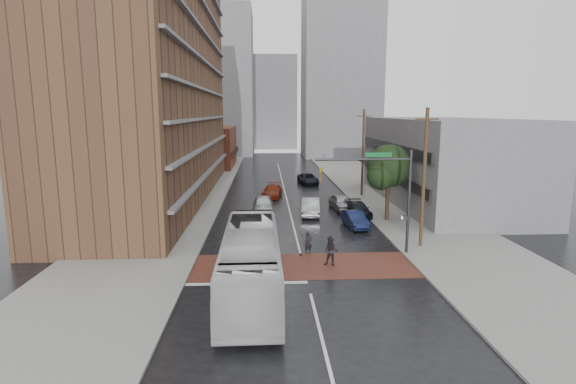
{
  "coord_description": "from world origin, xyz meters",
  "views": [
    {
      "loc": [
        -2.39,
        -26.77,
        9.71
      ],
      "look_at": [
        -0.62,
        7.8,
        3.5
      ],
      "focal_mm": 28.0,
      "sensor_mm": 36.0,
      "label": 1
    }
  ],
  "objects": [
    {
      "name": "car_parked_mid",
      "position": [
        6.3,
        13.98,
        0.66
      ],
      "size": [
        2.06,
        4.66,
        1.33
      ],
      "primitive_type": "imported",
      "rotation": [
        0.0,
        0.0,
        0.04
      ],
      "color": "black",
      "rests_on": "ground"
    },
    {
      "name": "distant_tower_west",
      "position": [
        -14.0,
        78.0,
        16.0
      ],
      "size": [
        18.0,
        16.0,
        32.0
      ],
      "primitive_type": "cube",
      "color": "gray",
      "rests_on": "ground"
    },
    {
      "name": "crosswalk",
      "position": [
        0.0,
        0.5,
        0.01
      ],
      "size": [
        14.0,
        5.0,
        0.02
      ],
      "primitive_type": "cube",
      "color": "brown",
      "rests_on": "ground"
    },
    {
      "name": "pedestrian_a",
      "position": [
        0.55,
        3.0,
        0.77
      ],
      "size": [
        0.65,
        0.52,
        1.54
      ],
      "primitive_type": "imported",
      "rotation": [
        0.0,
        0.0,
        0.31
      ],
      "color": "black",
      "rests_on": "ground"
    },
    {
      "name": "sidewalk_west",
      "position": [
        -11.5,
        25.0,
        0.07
      ],
      "size": [
        9.0,
        90.0,
        0.15
      ],
      "primitive_type": "cube",
      "color": "gray",
      "rests_on": "ground"
    },
    {
      "name": "suv_travel",
      "position": [
        3.43,
        33.37,
        0.71
      ],
      "size": [
        2.8,
        5.29,
        1.42
      ],
      "primitive_type": "imported",
      "rotation": [
        0.0,
        0.0,
        0.09
      ],
      "color": "black",
      "rests_on": "ground"
    },
    {
      "name": "apartment_block",
      "position": [
        -14.0,
        24.0,
        14.0
      ],
      "size": [
        10.0,
        44.0,
        28.0
      ],
      "primitive_type": "cube",
      "color": "brown",
      "rests_on": "ground"
    },
    {
      "name": "storefront_west",
      "position": [
        -12.0,
        54.0,
        3.5
      ],
      "size": [
        8.0,
        16.0,
        7.0
      ],
      "primitive_type": "cube",
      "color": "brown",
      "rests_on": "ground"
    },
    {
      "name": "sidewalk_east",
      "position": [
        11.5,
        25.0,
        0.07
      ],
      "size": [
        9.0,
        90.0,
        0.15
      ],
      "primitive_type": "cube",
      "color": "gray",
      "rests_on": "ground"
    },
    {
      "name": "car_travel_a",
      "position": [
        -2.65,
        16.07,
        0.82
      ],
      "size": [
        1.98,
        4.85,
        1.65
      ],
      "primitive_type": "imported",
      "rotation": [
        0.0,
        0.0,
        -0.01
      ],
      "color": "#B9BDC1",
      "rests_on": "ground"
    },
    {
      "name": "street_tree",
      "position": [
        8.52,
        12.03,
        4.73
      ],
      "size": [
        4.2,
        4.1,
        6.9
      ],
      "color": "#332319",
      "rests_on": "ground"
    },
    {
      "name": "car_travel_c",
      "position": [
        -1.6,
        24.0,
        0.71
      ],
      "size": [
        2.73,
        5.16,
        1.42
      ],
      "primitive_type": "imported",
      "rotation": [
        0.0,
        0.0,
        -0.16
      ],
      "color": "maroon",
      "rests_on": "ground"
    },
    {
      "name": "ground",
      "position": [
        0.0,
        0.0,
        0.0
      ],
      "size": [
        160.0,
        160.0,
        0.0
      ],
      "primitive_type": "plane",
      "color": "black",
      "rests_on": "ground"
    },
    {
      "name": "building_east",
      "position": [
        16.5,
        20.0,
        4.5
      ],
      "size": [
        11.0,
        26.0,
        9.0
      ],
      "primitive_type": "cube",
      "color": "gray",
      "rests_on": "ground"
    },
    {
      "name": "utility_pole_far",
      "position": [
        8.8,
        24.0,
        5.14
      ],
      "size": [
        1.6,
        0.26,
        10.0
      ],
      "color": "#473321",
      "rests_on": "ground"
    },
    {
      "name": "distant_tower_east",
      "position": [
        14.0,
        72.0,
        18.0
      ],
      "size": [
        16.0,
        14.0,
        36.0
      ],
      "primitive_type": "cube",
      "color": "gray",
      "rests_on": "ground"
    },
    {
      "name": "utility_pole_near",
      "position": [
        8.8,
        4.0,
        5.14
      ],
      "size": [
        1.6,
        0.26,
        10.0
      ],
      "color": "#473321",
      "rests_on": "ground"
    },
    {
      "name": "car_parked_near",
      "position": [
        5.2,
        10.0,
        0.68
      ],
      "size": [
        1.88,
        4.27,
        1.36
      ],
      "primitive_type": "imported",
      "rotation": [
        0.0,
        0.0,
        0.11
      ],
      "color": "#121B3F",
      "rests_on": "ground"
    },
    {
      "name": "car_travel_b",
      "position": [
        1.88,
        14.75,
        0.79
      ],
      "size": [
        2.09,
        4.93,
        1.58
      ],
      "primitive_type": "imported",
      "rotation": [
        0.0,
        0.0,
        -0.09
      ],
      "color": "#B7BBBF",
      "rests_on": "ground"
    },
    {
      "name": "transit_bus",
      "position": [
        -3.21,
        -3.64,
        1.77
      ],
      "size": [
        3.11,
        12.74,
        3.54
      ],
      "primitive_type": "imported",
      "rotation": [
        0.0,
        0.0,
        0.01
      ],
      "color": "silver",
      "rests_on": "ground"
    },
    {
      "name": "pedestrian_b",
      "position": [
        1.74,
        0.45,
        0.96
      ],
      "size": [
        1.15,
        1.05,
        1.92
      ],
      "primitive_type": "imported",
      "rotation": [
        0.0,
        0.0,
        -0.43
      ],
      "color": "black",
      "rests_on": "ground"
    },
    {
      "name": "car_parked_far",
      "position": [
        5.2,
        16.92,
        0.78
      ],
      "size": [
        2.31,
        4.73,
        1.55
      ],
      "primitive_type": "imported",
      "rotation": [
        0.0,
        0.0,
        0.11
      ],
      "color": "#9A9CA1",
      "rests_on": "ground"
    },
    {
      "name": "signal_mast",
      "position": [
        5.85,
        2.5,
        4.73
      ],
      "size": [
        6.5,
        0.3,
        7.2
      ],
      "color": "#2D2D33",
      "rests_on": "ground"
    },
    {
      "name": "distant_tower_center",
      "position": [
        0.0,
        95.0,
        12.0
      ],
      "size": [
        12.0,
        10.0,
        24.0
      ],
      "primitive_type": "cube",
      "color": "gray",
      "rests_on": "ground"
    }
  ]
}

